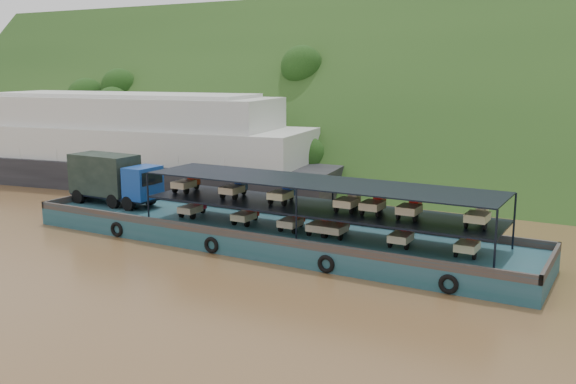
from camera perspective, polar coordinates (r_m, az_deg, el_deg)
The scene contains 4 objects.
ground at distance 40.65m, azimuth 0.38°, elevation -5.41°, with size 160.00×160.00×0.00m, color brown.
hillside at distance 73.50m, azimuth 14.15°, elevation 1.71°, with size 140.00×28.00×28.00m, color #1D3A15.
cargo_barge at distance 43.05m, azimuth -3.66°, elevation -2.76°, with size 35.00×7.18×4.98m.
passenger_ferry at distance 66.43m, azimuth -14.21°, elevation 4.13°, with size 45.51×17.74×8.98m.
Camera 1 is at (18.93, -34.08, 11.53)m, focal length 40.00 mm.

